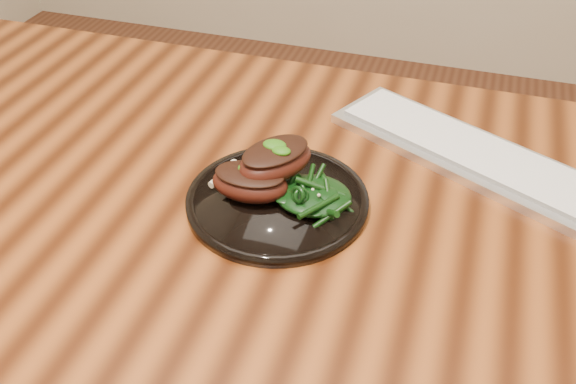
{
  "coord_description": "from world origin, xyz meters",
  "views": [
    {
      "loc": [
        0.19,
        -0.66,
        1.3
      ],
      "look_at": [
        -0.02,
        -0.02,
        0.78
      ],
      "focal_mm": 40.0,
      "sensor_mm": 36.0,
      "label": 1
    }
  ],
  "objects_px": {
    "desk": "(305,245)",
    "plate": "(277,200)",
    "keyboard": "(467,152)",
    "greens_heap": "(313,191)",
    "lamb_chop_front": "(249,182)"
  },
  "relations": [
    {
      "from": "lamb_chop_front",
      "to": "greens_heap",
      "type": "height_order",
      "value": "lamb_chop_front"
    },
    {
      "from": "desk",
      "to": "lamb_chop_front",
      "type": "relative_size",
      "value": 14.26
    },
    {
      "from": "lamb_chop_front",
      "to": "greens_heap",
      "type": "bearing_deg",
      "value": 8.76
    },
    {
      "from": "greens_heap",
      "to": "lamb_chop_front",
      "type": "bearing_deg",
      "value": -171.24
    },
    {
      "from": "desk",
      "to": "plate",
      "type": "bearing_deg",
      "value": -150.49
    },
    {
      "from": "plate",
      "to": "keyboard",
      "type": "relative_size",
      "value": 0.56
    },
    {
      "from": "greens_heap",
      "to": "keyboard",
      "type": "distance_m",
      "value": 0.27
    },
    {
      "from": "plate",
      "to": "keyboard",
      "type": "distance_m",
      "value": 0.31
    },
    {
      "from": "plate",
      "to": "greens_heap",
      "type": "height_order",
      "value": "greens_heap"
    },
    {
      "from": "desk",
      "to": "keyboard",
      "type": "xyz_separation_m",
      "value": [
        0.2,
        0.17,
        0.09
      ]
    },
    {
      "from": "plate",
      "to": "greens_heap",
      "type": "bearing_deg",
      "value": 5.19
    },
    {
      "from": "desk",
      "to": "plate",
      "type": "relative_size",
      "value": 6.45
    },
    {
      "from": "greens_heap",
      "to": "keyboard",
      "type": "height_order",
      "value": "greens_heap"
    },
    {
      "from": "keyboard",
      "to": "desk",
      "type": "bearing_deg",
      "value": -139.12
    },
    {
      "from": "plate",
      "to": "keyboard",
      "type": "height_order",
      "value": "keyboard"
    }
  ]
}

